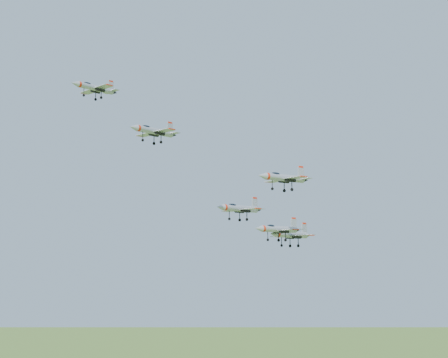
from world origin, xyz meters
TOP-DOWN VIEW (x-y plane):
  - jet_lead at (-19.02, 16.38)m, footprint 12.05×10.12m
  - jet_left_high at (-14.33, -2.77)m, footprint 11.93×10.04m
  - jet_right_high at (5.89, -18.25)m, footprint 12.57×10.31m
  - jet_left_low at (10.39, 2.61)m, footprint 13.43×11.16m
  - jet_right_low at (13.43, -7.18)m, footprint 12.50×10.26m
  - jet_trail at (19.97, -3.60)m, footprint 13.46×11.24m

SIDE VIEW (x-z plane):
  - jet_trail at x=19.97m, z-range 109.25..112.84m
  - jet_right_low at x=13.43m, z-range 110.24..113.59m
  - jet_left_low at x=10.39m, z-range 115.07..118.65m
  - jet_right_high at x=5.89m, z-range 119.46..122.83m
  - jet_left_high at x=-14.33m, z-range 129.03..132.24m
  - jet_lead at x=-19.02m, z-range 141.54..144.77m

